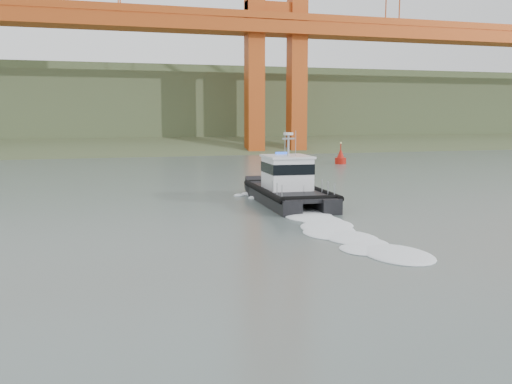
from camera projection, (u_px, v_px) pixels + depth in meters
The scene contains 4 objects.
ground at pixel (342, 263), 26.28m from camera, with size 400.00×400.00×0.00m, color #556562.
headlands at pixel (130, 114), 144.52m from camera, with size 500.00×105.36×27.12m.
patrol_boat at pixel (288, 185), 43.95m from camera, with size 4.89×11.85×5.64m.
nav_buoy at pixel (341, 158), 80.04m from camera, with size 1.57×1.57×3.27m.
Camera 1 is at (-11.14, -23.40, 6.72)m, focal length 40.00 mm.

